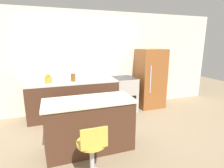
# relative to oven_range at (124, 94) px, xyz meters

# --- Properties ---
(ground_plane) EXTENTS (14.00, 14.00, 0.00)m
(ground_plane) POSITION_rel_oven_range_xyz_m (-1.04, -0.35, -0.45)
(ground_plane) COLOR #998466
(wall_back) EXTENTS (8.00, 0.06, 2.60)m
(wall_back) POSITION_rel_oven_range_xyz_m (-1.04, 0.36, 0.85)
(wall_back) COLOR silver
(wall_back) RESTS_ON ground_plane
(back_counter) EXTENTS (2.13, 0.66, 0.89)m
(back_counter) POSITION_rel_oven_range_xyz_m (-1.36, 0.00, -0.00)
(back_counter) COLOR #4C2D1E
(back_counter) RESTS_ON ground_plane
(kitchen_island) EXTENTS (1.48, 0.65, 0.89)m
(kitchen_island) POSITION_rel_oven_range_xyz_m (-1.28, -1.53, -0.00)
(kitchen_island) COLOR #4C2D1E
(kitchen_island) RESTS_ON ground_plane
(oven_range) EXTENTS (0.56, 0.67, 0.89)m
(oven_range) POSITION_rel_oven_range_xyz_m (0.00, 0.00, 0.00)
(oven_range) COLOR #B7B2A8
(oven_range) RESTS_ON ground_plane
(refrigerator) EXTENTS (0.71, 0.68, 1.64)m
(refrigerator) POSITION_rel_oven_range_xyz_m (0.79, 0.00, 0.37)
(refrigerator) COLOR #995628
(refrigerator) RESTS_ON ground_plane
(stool_chair) EXTENTS (0.39, 0.39, 0.82)m
(stool_chair) POSITION_rel_oven_range_xyz_m (-1.40, -2.26, -0.04)
(stool_chair) COLOR #B7B7BC
(stool_chair) RESTS_ON ground_plane
(kettle) EXTENTS (0.17, 0.17, 0.22)m
(kettle) POSITION_rel_oven_range_xyz_m (-1.92, 0.00, 0.54)
(kettle) COLOR #B29333
(kettle) RESTS_ON back_counter
(mixing_bowl) EXTENTS (0.27, 0.27, 0.07)m
(mixing_bowl) POSITION_rel_oven_range_xyz_m (-1.05, 0.00, 0.48)
(mixing_bowl) COLOR white
(mixing_bowl) RESTS_ON back_counter
(canister_jar) EXTENTS (0.12, 0.12, 0.18)m
(canister_jar) POSITION_rel_oven_range_xyz_m (-1.35, 0.00, 0.54)
(canister_jar) COLOR brown
(canister_jar) RESTS_ON back_counter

